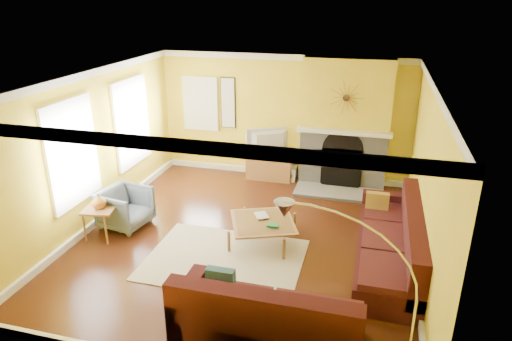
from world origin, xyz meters
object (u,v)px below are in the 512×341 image
(sectional_sofa, at_px, (317,248))
(arc_lamp, at_px, (351,310))
(media_console, at_px, (270,167))
(armchair, at_px, (125,208))
(coffee_table, at_px, (263,231))
(side_table, at_px, (102,222))

(sectional_sofa, distance_m, arc_lamp, 2.24)
(media_console, height_order, armchair, armchair)
(coffee_table, bearing_deg, sectional_sofa, -35.86)
(sectional_sofa, relative_size, coffee_table, 3.94)
(coffee_table, bearing_deg, side_table, -168.59)
(media_console, bearing_deg, arc_lamp, -69.28)
(coffee_table, relative_size, armchair, 1.29)
(armchair, distance_m, side_table, 0.51)
(media_console, bearing_deg, armchair, -124.69)
(side_table, bearing_deg, armchair, 67.83)
(armchair, bearing_deg, arc_lamp, -114.04)
(sectional_sofa, bearing_deg, media_console, 113.60)
(arc_lamp, bearing_deg, media_console, 110.72)
(side_table, bearing_deg, coffee_table, 11.41)
(sectional_sofa, relative_size, side_table, 7.17)
(media_console, xyz_separation_m, armchair, (-1.96, -2.83, 0.08))
(sectional_sofa, height_order, armchair, sectional_sofa)
(sectional_sofa, xyz_separation_m, side_table, (-3.65, 0.17, -0.17))
(armchair, xyz_separation_m, side_table, (-0.19, -0.46, -0.08))
(sectional_sofa, xyz_separation_m, media_console, (-1.51, 3.46, -0.17))
(coffee_table, relative_size, arc_lamp, 0.47)
(sectional_sofa, xyz_separation_m, armchair, (-3.47, 0.63, -0.10))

